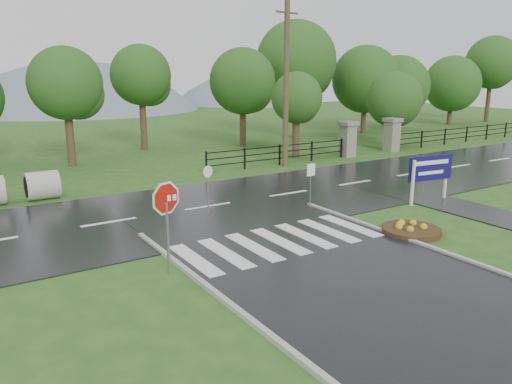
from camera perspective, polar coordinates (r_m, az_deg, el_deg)
ground at (r=12.64m, az=16.23°, el=-12.01°), size 120.00×120.00×0.00m
main_road at (r=20.15m, az=-5.50°, el=-1.76°), size 90.00×8.00×0.04m
walkway at (r=21.35m, az=23.37°, el=-1.97°), size 2.20×11.00×0.04m
crosswalk at (r=16.04m, az=2.74°, el=-5.60°), size 6.50×2.80×0.02m
pillar_west at (r=32.19m, az=10.43°, el=6.06°), size 1.00×1.00×2.24m
pillar_east at (r=35.02m, az=15.27°, el=6.42°), size 1.00×1.00×2.24m
fence_west at (r=28.96m, az=2.72°, el=4.53°), size 9.58×0.08×1.20m
fence_east at (r=43.59m, az=24.88°, el=6.41°), size 20.58×0.08×1.20m
hills at (r=76.28m, az=-22.05°, el=-3.16°), size 102.00×48.00×48.00m
treeline at (r=33.25m, az=-15.07°, el=4.01°), size 83.20×5.20×10.00m
stop_sign at (r=13.27m, az=-10.21°, el=-1.66°), size 1.16×0.38×2.73m
estate_billboard at (r=21.75m, az=19.31°, el=2.35°), size 2.24×0.37×1.97m
flower_bed at (r=17.66m, az=17.34°, el=-4.10°), size 1.97×1.97×0.39m
reg_sign_small at (r=19.78m, az=6.28°, el=1.83°), size 0.40×0.05×1.81m
reg_sign_round at (r=18.72m, az=-5.51°, el=0.97°), size 0.44×0.14×1.93m
utility_pole_east at (r=28.21m, az=3.47°, el=12.19°), size 1.61×0.35×9.06m
entrance_tree_left at (r=31.20m, az=4.67°, el=10.62°), size 3.15×3.15×5.29m
entrance_tree_right at (r=37.08m, az=15.55°, el=10.12°), size 3.90×3.90×5.29m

